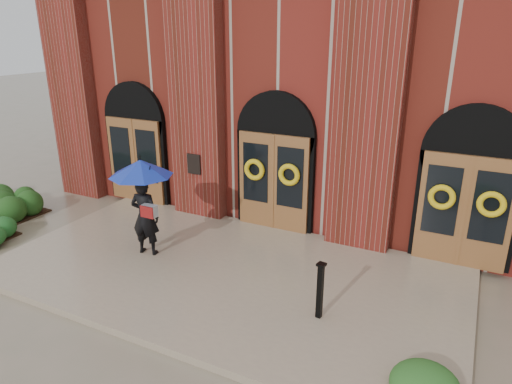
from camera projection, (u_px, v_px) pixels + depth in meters
The scene contains 5 objects.
ground at pixel (220, 279), 9.85m from camera, with size 90.00×90.00×0.00m, color gray.
landing at pixel (224, 273), 9.95m from camera, with size 10.00×5.30×0.15m, color tan.
church_building at pixel (345, 77), 16.06m from camera, with size 16.20×12.53×7.00m.
man_with_umbrella at pixel (143, 189), 10.16m from camera, with size 1.64×1.64×2.26m.
metal_post at pixel (320, 289), 8.12m from camera, with size 0.17×0.17×1.10m.
Camera 1 is at (4.54, -7.38, 5.12)m, focal length 32.00 mm.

